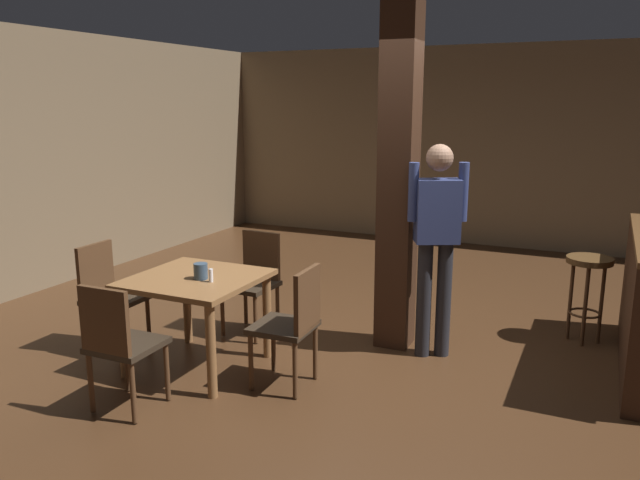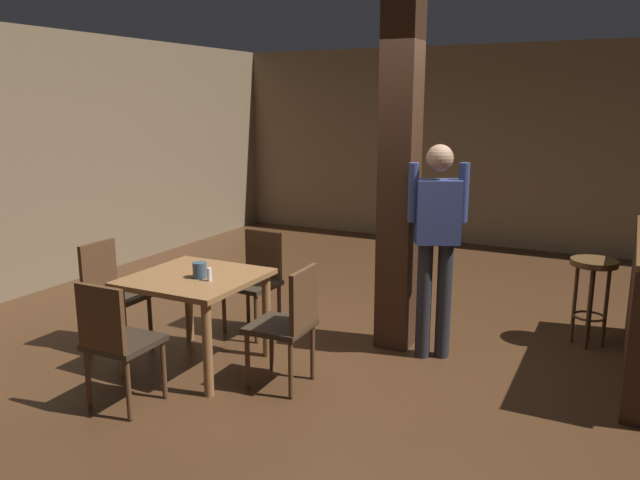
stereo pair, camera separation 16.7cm
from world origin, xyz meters
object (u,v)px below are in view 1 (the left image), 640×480
Objects in this scene: chair_west at (108,292)px; chair_east at (293,321)px; dining_table at (196,292)px; standing_person at (436,236)px; chair_north at (254,277)px; bar_stool_near at (588,278)px; napkin_cup at (201,271)px; chair_south at (119,341)px; salt_shaker at (211,275)px.

chair_east is at bearing 0.74° from chair_west.
dining_table is 1.92m from standing_person.
bar_stool_near is (2.70, 0.99, 0.07)m from chair_north.
chair_east is 1.19× the size of bar_stool_near.
chair_north is at bearing 133.91° from chair_east.
chair_east is at bearing 2.31° from napkin_cup.
napkin_cup is (0.94, -0.01, 0.29)m from chair_west.
bar_stool_near is (2.71, 1.84, -0.04)m from dining_table.
bar_stool_near is at bearing 44.41° from chair_east.
dining_table is 1.04× the size of chair_north.
chair_south is at bearing -136.42° from chair_east.
chair_south is at bearing -106.14° from salt_shaker.
standing_person is at bearing 52.43° from chair_east.
chair_west is at bearing -157.55° from standing_person.
dining_table is 7.69× the size of napkin_cup.
chair_south is 2.49m from standing_person.
chair_south is 1.16m from chair_west.
chair_east is (0.83, -0.00, -0.10)m from dining_table.
chair_east is at bearing -0.25° from dining_table.
chair_south is at bearing -91.26° from chair_north.
chair_north is at bearing 101.11° from salt_shaker.
salt_shaker is (0.22, 0.75, 0.28)m from chair_south.
napkin_cup is at bearing -177.69° from chair_east.
napkin_cup is at bearing -144.63° from bar_stool_near.
chair_east is 2.63m from bar_stool_near.
chair_north is (0.88, 0.88, 0.00)m from chair_west.
chair_west is (-0.87, -0.03, -0.10)m from dining_table.
bar_stool_near is at bearing 27.50° from chair_west.
salt_shaker is (0.19, -0.07, 0.17)m from dining_table.
chair_east is 0.70m from salt_shaker.
chair_south is 1.00× the size of chair_west.
chair_west reaches higher than bar_stool_near.
chair_south is 8.93× the size of salt_shaker.
dining_table is 0.20m from napkin_cup.
standing_person is at bearing 48.14° from chair_south.
chair_west is 4.04m from bar_stool_near.
chair_north is 0.52× the size of standing_person.
chair_east is at bearing 5.87° from salt_shaker.
chair_south is 0.52× the size of standing_person.
chair_west is 1.09m from salt_shaker.
chair_east is 0.52× the size of standing_person.
chair_south is at bearing -97.40° from napkin_cup.
napkin_cup reaches higher than dining_table.
chair_west is at bearing 136.53° from chair_south.
chair_north is 1.19m from chair_east.
dining_table is 9.30× the size of salt_shaker.
chair_east is at bearing 43.58° from chair_south.
chair_south and chair_west have the same top height.
salt_shaker is 3.17m from bar_stool_near.
salt_shaker is (0.12, -0.04, -0.01)m from napkin_cup.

